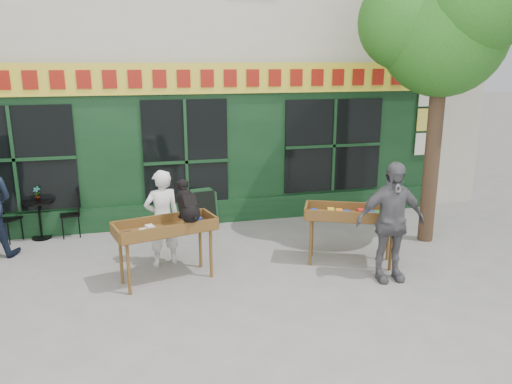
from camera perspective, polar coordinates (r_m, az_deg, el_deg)
The scene contains 12 objects.
ground at distance 8.42m, azimuth -5.78°, elevation -8.61°, with size 80.00×80.00×0.00m, color slate.
street_tree at distance 9.72m, azimuth 20.81°, elevation 18.44°, with size 3.05×2.90×5.60m.
book_cart_center at distance 7.76m, azimuth -10.32°, elevation -4.33°, with size 1.61×0.97×0.99m.
dog at distance 7.61m, azimuth -7.82°, elevation -0.94°, with size 0.34×0.60×0.60m, color black, non-canonical shape.
woman at distance 8.38m, azimuth -10.66°, elevation -2.96°, with size 0.59×0.39×1.63m, color white.
book_cart_right at distance 8.46m, azimuth 10.82°, elevation -2.76°, with size 1.62×1.17×0.99m.
man_right at distance 7.92m, azimuth 15.12°, elevation -3.31°, with size 1.10×0.46×1.88m, color #57575C.
bistro_table at distance 10.39m, azimuth -23.56°, elevation -2.06°, with size 0.60×0.60×0.76m.
bistro_chair_left at distance 10.56m, azimuth -26.83°, elevation -2.09°, with size 0.51×0.51×0.95m.
bistro_chair_right at distance 10.31m, azimuth -20.06°, elevation -1.76°, with size 0.40×0.40×0.95m.
potted_plant at distance 10.30m, azimuth -23.76°, elevation -0.16°, with size 0.14×0.10×0.27m, color gray.
chalkboard at distance 10.37m, azimuth -5.86°, elevation -1.73°, with size 0.58×0.28×0.79m.
Camera 1 is at (-1.10, -7.66, 3.33)m, focal length 35.00 mm.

